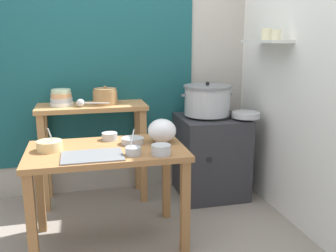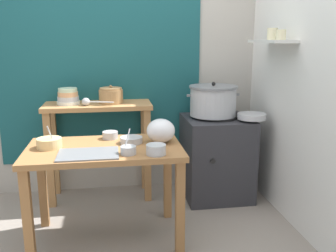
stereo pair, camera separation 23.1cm
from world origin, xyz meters
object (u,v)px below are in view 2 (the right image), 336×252
Objects in this scene: serving_tray at (88,154)px; prep_bowl_2 at (128,150)px; back_shelf_table at (99,127)px; stove_block at (216,157)px; prep_bowl_3 at (156,149)px; wide_pan at (252,116)px; prep_table at (105,162)px; prep_bowl_0 at (131,140)px; clay_pot at (111,96)px; steamer_pot at (213,101)px; prep_bowl_4 at (110,135)px; bowl_stack_enamel at (68,97)px; ladle at (87,102)px; plastic_bag at (161,131)px; prep_bowl_1 at (49,143)px.

prep_bowl_2 is at bearing -6.67° from serving_tray.
back_shelf_table reaches higher than stove_block.
prep_bowl_3 reaches higher than serving_tray.
back_shelf_table is at bearing 167.15° from wide_pan.
prep_bowl_0 is at bearing 20.10° from prep_table.
clay_pot is at bearing 85.59° from prep_table.
prep_bowl_4 is (-0.94, -0.45, -0.17)m from steamer_pot.
prep_bowl_0 is (-1.09, -0.40, -0.06)m from wide_pan.
prep_bowl_2 is (0.16, -0.20, 0.14)m from prep_table.
prep_table is 0.86m from clay_pot.
steamer_pot is at bearing 37.77° from serving_tray.
serving_tray is at bearing 173.33° from prep_bowl_2.
steamer_pot reaches higher than prep_table.
bowl_stack_enamel reaches higher than stove_block.
ladle is at bearing 102.10° from prep_table.
back_shelf_table is 2.40× the size of serving_tray.
prep_bowl_4 is (0.15, 0.39, 0.03)m from serving_tray.
ladle is (-0.21, -0.10, -0.03)m from clay_pot.
steamer_pot is 2.44× the size of bowl_stack_enamel.
prep_bowl_0 is at bearing 38.80° from serving_tray.
back_shelf_table is 5.72× the size of prep_bowl_2.
back_shelf_table is at bearing 111.62° from prep_bowl_3.
prep_bowl_4 is at bearing 123.32° from prep_bowl_3.
prep_table is 1.41× the size of stove_block.
plastic_bag reaches higher than prep_bowl_2.
clay_pot is 0.38m from bowl_stack_enamel.
prep_bowl_3 is at bearing -20.58° from prep_bowl_1.
prep_bowl_0 is 0.28m from prep_bowl_2.
steamer_pot is 3.68× the size of prep_bowl_3.
stove_block is at bearing 32.53° from prep_table.
ladle is 1.27× the size of plastic_bag.
bowl_stack_enamel is 1.24m from prep_bowl_3.
prep_bowl_3 reaches higher than prep_bowl_0.
prep_bowl_3 is 0.55m from prep_bowl_4.
wide_pan is 1.72m from prep_bowl_1.
prep_bowl_4 is (0.43, 0.18, -0.01)m from prep_bowl_1.
serving_tray is 1.59× the size of wide_pan.
clay_pot is at bearing 0.00° from back_shelf_table.
prep_bowl_4 is at bearing 135.95° from prep_bowl_0.
back_shelf_table is at bearing 87.38° from serving_tray.
prep_bowl_4 is (0.04, 0.22, 0.14)m from prep_table.
bowl_stack_enamel is 1.12m from prep_bowl_2.
plastic_bag is (-0.57, -0.62, -0.11)m from steamer_pot.
prep_bowl_3 is (-0.07, -0.29, -0.05)m from plastic_bag.
ladle reaches higher than prep_table.
plastic_bag is at bearing -23.75° from prep_bowl_4.
prep_bowl_1 is (-1.37, -0.64, -0.16)m from steamer_pot.
bowl_stack_enamel reaches higher than plastic_bag.
stove_block is at bearing 36.11° from serving_tray.
plastic_bag is (0.73, -0.73, -0.16)m from bowl_stack_enamel.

